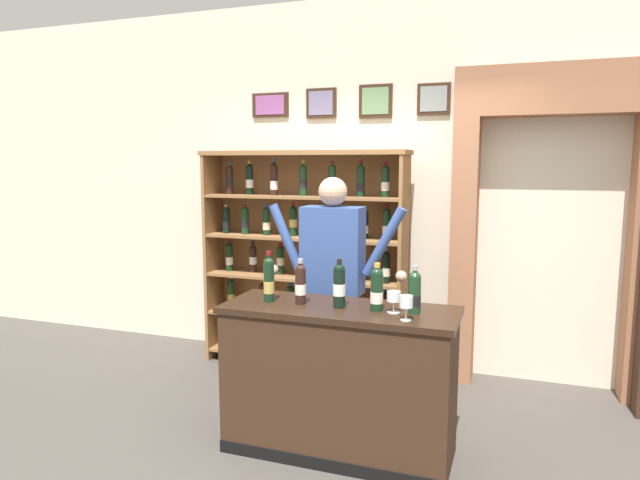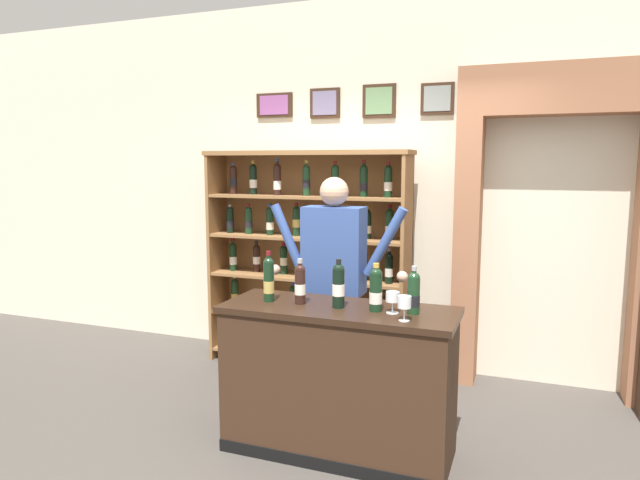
# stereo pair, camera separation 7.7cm
# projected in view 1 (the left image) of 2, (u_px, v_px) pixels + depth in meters

# --- Properties ---
(ground_plane) EXTENTS (14.00, 14.00, 0.02)m
(ground_plane) POSITION_uv_depth(u_px,v_px,m) (324.00, 449.00, 3.67)
(ground_plane) COLOR #47423D
(back_wall) EXTENTS (12.00, 0.19, 3.30)m
(back_wall) POSITION_uv_depth(u_px,v_px,m) (388.00, 185.00, 5.10)
(back_wall) COLOR beige
(back_wall) RESTS_ON ground
(wine_shelf) EXTENTS (1.88, 0.38, 1.95)m
(wine_shelf) POSITION_uv_depth(u_px,v_px,m) (305.00, 254.00, 5.05)
(wine_shelf) COLOR olive
(wine_shelf) RESTS_ON ground
(archway_doorway) EXTENTS (1.54, 0.45, 2.60)m
(archway_doorway) POSITION_uv_depth(u_px,v_px,m) (551.00, 208.00, 4.54)
(archway_doorway) COLOR #9E6647
(archway_doorway) RESTS_ON ground
(tasting_counter) EXTENTS (1.47, 0.56, 0.95)m
(tasting_counter) POSITION_uv_depth(u_px,v_px,m) (339.00, 380.00, 3.57)
(tasting_counter) COLOR #382316
(tasting_counter) RESTS_ON ground
(shopkeeper) EXTENTS (1.07, 0.22, 1.74)m
(shopkeeper) POSITION_uv_depth(u_px,v_px,m) (333.00, 267.00, 4.13)
(shopkeeper) COLOR #2D3347
(shopkeeper) RESTS_ON ground
(tasting_bottle_vin_santo) EXTENTS (0.07, 0.07, 0.33)m
(tasting_bottle_vin_santo) POSITION_uv_depth(u_px,v_px,m) (269.00, 279.00, 3.62)
(tasting_bottle_vin_santo) COLOR black
(tasting_bottle_vin_santo) RESTS_ON tasting_counter
(tasting_bottle_brunello) EXTENTS (0.07, 0.07, 0.29)m
(tasting_bottle_brunello) POSITION_uv_depth(u_px,v_px,m) (301.00, 283.00, 3.57)
(tasting_bottle_brunello) COLOR black
(tasting_bottle_brunello) RESTS_ON tasting_counter
(tasting_bottle_bianco) EXTENTS (0.08, 0.08, 0.31)m
(tasting_bottle_bianco) POSITION_uv_depth(u_px,v_px,m) (339.00, 285.00, 3.47)
(tasting_bottle_bianco) COLOR black
(tasting_bottle_bianco) RESTS_ON tasting_counter
(tasting_bottle_chianti) EXTENTS (0.08, 0.08, 0.29)m
(tasting_bottle_chianti) POSITION_uv_depth(u_px,v_px,m) (377.00, 289.00, 3.40)
(tasting_bottle_chianti) COLOR black
(tasting_bottle_chianti) RESTS_ON tasting_counter
(tasting_bottle_grappa) EXTENTS (0.07, 0.07, 0.29)m
(tasting_bottle_grappa) POSITION_uv_depth(u_px,v_px,m) (415.00, 292.00, 3.34)
(tasting_bottle_grappa) COLOR #19381E
(tasting_bottle_grappa) RESTS_ON tasting_counter
(wine_glass_center) EXTENTS (0.08, 0.08, 0.13)m
(wine_glass_center) POSITION_uv_depth(u_px,v_px,m) (394.00, 298.00, 3.35)
(wine_glass_center) COLOR silver
(wine_glass_center) RESTS_ON tasting_counter
(wine_glass_right) EXTENTS (0.08, 0.08, 0.15)m
(wine_glass_right) POSITION_uv_depth(u_px,v_px,m) (406.00, 302.00, 3.19)
(wine_glass_right) COLOR silver
(wine_glass_right) RESTS_ON tasting_counter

